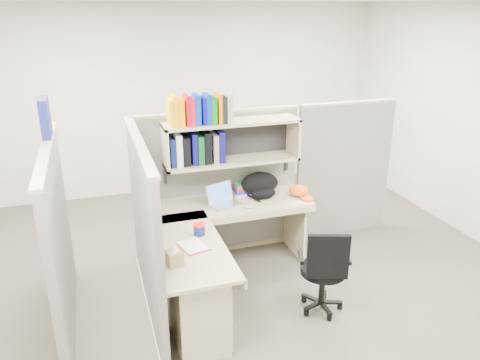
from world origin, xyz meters
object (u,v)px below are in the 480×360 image
object	(u,v)px
desk	(210,276)
laptop	(225,196)
backpack	(261,185)
task_chair	(323,283)
snack_canister	(199,229)

from	to	relation	value
desk	laptop	xyz separation A→B (m)	(0.38, 0.79, 0.40)
backpack	task_chair	distance (m)	1.28
laptop	snack_canister	bearing A→B (deg)	-146.43
desk	laptop	distance (m)	0.96
desk	laptop	size ratio (longest dim) A/B	5.81
desk	task_chair	world-z (taller)	task_chair
task_chair	snack_canister	bearing A→B (deg)	155.79
task_chair	backpack	bearing A→B (deg)	98.95
desk	snack_canister	xyz separation A→B (m)	(-0.03, 0.24, 0.35)
laptop	task_chair	size ratio (longest dim) A/B	0.35
desk	backpack	distance (m)	1.30
desk	backpack	xyz separation A→B (m)	(0.81, 0.92, 0.41)
task_chair	desk	bearing A→B (deg)	167.66
laptop	task_chair	distance (m)	1.30
backpack	snack_canister	world-z (taller)	backpack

